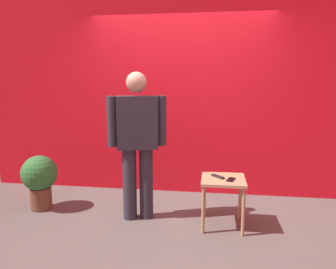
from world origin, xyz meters
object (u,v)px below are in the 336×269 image
standing_person (137,139)px  potted_plant (40,178)px  side_table (223,187)px  tv_remote (218,176)px  cell_phone (231,180)px

standing_person → potted_plant: 1.40m
standing_person → side_table: (0.98, -0.08, -0.50)m
standing_person → potted_plant: standing_person is taller
side_table → potted_plant: (-2.26, 0.17, -0.05)m
standing_person → tv_remote: standing_person is taller
standing_person → side_table: standing_person is taller
cell_phone → tv_remote: size_ratio=0.85×
standing_person → potted_plant: size_ratio=2.48×
standing_person → side_table: bearing=-4.8°
standing_person → cell_phone: (1.06, -0.13, -0.40)m
cell_phone → potted_plant: 2.35m
tv_remote → potted_plant: 2.21m
side_table → potted_plant: bearing=175.7°
side_table → potted_plant: size_ratio=0.80×
tv_remote → potted_plant: bearing=132.6°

